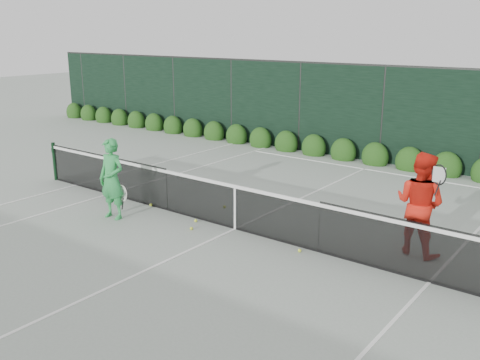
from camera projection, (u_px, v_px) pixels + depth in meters
The scene contains 8 objects.
ground at pixel (235, 229), 11.33m from camera, with size 80.00×80.00×0.00m, color gray.
tennis_net at pixel (234, 205), 11.20m from camera, with size 12.90×0.10×1.07m.
player_woman at pixel (112, 179), 11.79m from camera, with size 0.70×0.50×1.81m.
player_man at pixel (420, 204), 9.87m from camera, with size 1.06×0.89×1.96m.
court_lines at pixel (235, 229), 11.33m from camera, with size 11.03×23.83×0.01m.
windscreen_fence at pixel (135, 190), 8.85m from camera, with size 32.00×21.07×3.06m.
hedge_row at pixel (375, 157), 16.74m from camera, with size 31.66×0.65×0.94m.
tennis_balls at pixel (214, 220), 11.75m from camera, with size 4.34×1.61×0.07m.
Camera 1 is at (6.53, -8.38, 4.07)m, focal length 40.00 mm.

